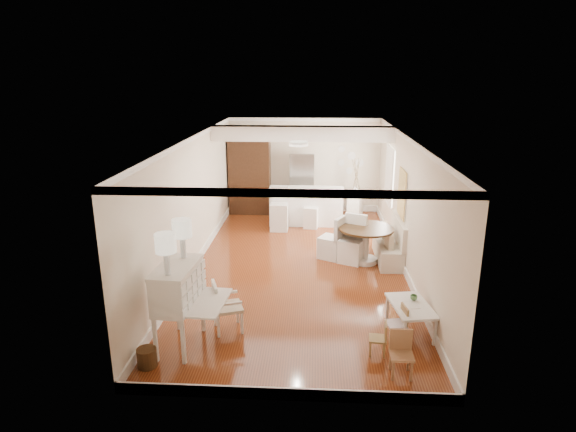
# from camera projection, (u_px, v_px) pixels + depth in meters

# --- Properties ---
(room) EXTENTS (9.00, 9.04, 2.82)m
(room) POSITION_uv_depth(u_px,v_px,m) (301.00, 174.00, 10.24)
(room) COLOR brown
(room) RESTS_ON ground
(secretary_bureau) EXTENTS (1.12, 1.14, 1.33)m
(secretary_bureau) POSITION_uv_depth(u_px,v_px,m) (179.00, 306.00, 7.27)
(secretary_bureau) COLOR white
(secretary_bureau) RESTS_ON ground
(gustavian_armchair) EXTENTS (0.62, 0.62, 0.85)m
(gustavian_armchair) POSITION_uv_depth(u_px,v_px,m) (228.00, 306.00, 7.79)
(gustavian_armchair) COLOR white
(gustavian_armchair) RESTS_ON ground
(wicker_basket) EXTENTS (0.28, 0.28, 0.28)m
(wicker_basket) POSITION_uv_depth(u_px,v_px,m) (147.00, 358.00, 6.89)
(wicker_basket) COLOR #4A2F17
(wicker_basket) RESTS_ON ground
(kids_table) EXTENTS (0.73, 1.05, 0.48)m
(kids_table) POSITION_uv_depth(u_px,v_px,m) (410.00, 318.00, 7.78)
(kids_table) COLOR white
(kids_table) RESTS_ON ground
(kids_chair_a) EXTENTS (0.28, 0.28, 0.53)m
(kids_chair_a) POSITION_uv_depth(u_px,v_px,m) (378.00, 338.00, 7.15)
(kids_chair_a) COLOR #9B7A46
(kids_chair_a) RESTS_ON ground
(kids_chair_b) EXTENTS (0.34, 0.34, 0.60)m
(kids_chair_b) POSITION_uv_depth(u_px,v_px,m) (396.00, 323.00, 7.51)
(kids_chair_b) COLOR #A07948
(kids_chair_b) RESTS_ON ground
(kids_chair_c) EXTENTS (0.32, 0.32, 0.66)m
(kids_chair_c) POSITION_uv_depth(u_px,v_px,m) (402.00, 355.00, 6.62)
(kids_chair_c) COLOR #A16E49
(kids_chair_c) RESTS_ON ground
(banquette) EXTENTS (0.52, 1.60, 0.98)m
(banquette) POSITION_uv_depth(u_px,v_px,m) (388.00, 239.00, 10.73)
(banquette) COLOR silver
(banquette) RESTS_ON ground
(dining_table) EXTENTS (1.42, 1.42, 0.82)m
(dining_table) POSITION_uv_depth(u_px,v_px,m) (365.00, 245.00, 10.61)
(dining_table) COLOR #462D16
(dining_table) RESTS_ON ground
(slip_chair_near) EXTENTS (0.67, 0.68, 1.06)m
(slip_chair_near) POSITION_uv_depth(u_px,v_px,m) (352.00, 239.00, 10.62)
(slip_chair_near) COLOR white
(slip_chair_near) RESTS_ON ground
(slip_chair_far) EXTENTS (0.65, 0.64, 0.99)m
(slip_chair_far) POSITION_uv_depth(u_px,v_px,m) (331.00, 237.00, 10.86)
(slip_chair_far) COLOR white
(slip_chair_far) RESTS_ON ground
(breakfast_counter) EXTENTS (2.05, 0.65, 1.03)m
(breakfast_counter) POSITION_uv_depth(u_px,v_px,m) (306.00, 206.00, 13.32)
(breakfast_counter) COLOR white
(breakfast_counter) RESTS_ON ground
(bar_stool_left) EXTENTS (0.47, 0.47, 1.16)m
(bar_stool_left) POSITION_uv_depth(u_px,v_px,m) (279.00, 209.00, 12.79)
(bar_stool_left) COLOR white
(bar_stool_left) RESTS_ON ground
(bar_stool_right) EXTENTS (0.42, 0.42, 0.92)m
(bar_stool_right) POSITION_uv_depth(u_px,v_px,m) (311.00, 211.00, 13.01)
(bar_stool_right) COLOR white
(bar_stool_right) RESTS_ON ground
(pantry_cabinet) EXTENTS (1.20, 0.60, 2.30)m
(pantry_cabinet) POSITION_uv_depth(u_px,v_px,m) (250.00, 175.00, 14.26)
(pantry_cabinet) COLOR #381E11
(pantry_cabinet) RESTS_ON ground
(fridge) EXTENTS (0.75, 0.65, 1.80)m
(fridge) POSITION_uv_depth(u_px,v_px,m) (314.00, 184.00, 14.20)
(fridge) COLOR silver
(fridge) RESTS_ON ground
(sideboard) EXTENTS (0.53, 0.84, 0.74)m
(sideboard) POSITION_uv_depth(u_px,v_px,m) (355.00, 205.00, 13.94)
(sideboard) COLOR silver
(sideboard) RESTS_ON ground
(pencil_cup) EXTENTS (0.14, 0.14, 0.09)m
(pencil_cup) POSITION_uv_depth(u_px,v_px,m) (414.00, 298.00, 7.86)
(pencil_cup) COLOR #56884F
(pencil_cup) RESTS_ON kids_table
(branch_vase) EXTENTS (0.20, 0.20, 0.19)m
(branch_vase) POSITION_uv_depth(u_px,v_px,m) (355.00, 189.00, 13.82)
(branch_vase) COLOR white
(branch_vase) RESTS_ON sideboard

